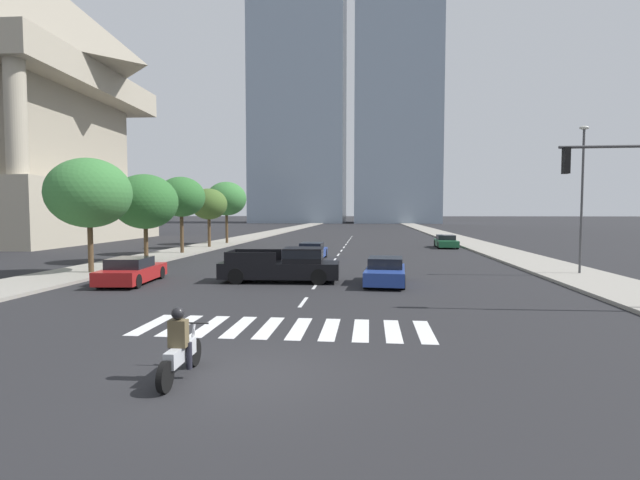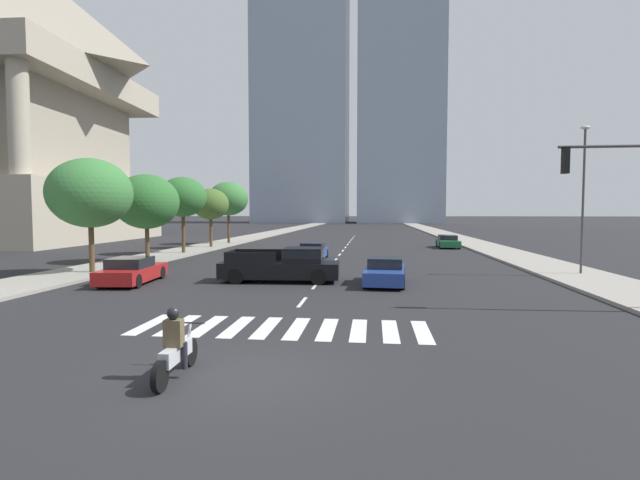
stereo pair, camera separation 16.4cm
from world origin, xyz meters
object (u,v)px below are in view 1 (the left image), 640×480
at_px(street_tree_second, 145,202).
at_px(street_tree_third, 181,197).
at_px(pickup_truck, 286,265).
at_px(street_lamp_east, 582,189).
at_px(traffic_signal_near, 627,191).
at_px(sedan_green_3, 446,242).
at_px(street_tree_fifth, 226,199).
at_px(motorcycle_lead, 180,350).
at_px(street_tree_nearest, 89,193).
at_px(sedan_blue_2, 385,272).
at_px(sedan_blue_1, 312,251).
at_px(street_tree_fourth, 209,204).
at_px(sedan_red_0, 132,271).

distance_m(street_tree_second, street_tree_third, 6.15).
relative_size(pickup_truck, street_tree_third, 0.96).
distance_m(street_lamp_east, street_tree_third, 28.06).
bearing_deg(street_lamp_east, traffic_signal_near, -104.99).
bearing_deg(street_tree_third, sedan_green_3, 23.33).
xyz_separation_m(street_tree_second, street_tree_fifth, (-0.00, 18.08, 0.71)).
bearing_deg(traffic_signal_near, motorcycle_lead, 32.39).
height_order(motorcycle_lead, street_tree_fifth, street_tree_fifth).
xyz_separation_m(sedan_green_3, street_lamp_east, (3.88, -19.72, 4.07)).
height_order(pickup_truck, street_tree_nearest, street_tree_nearest).
bearing_deg(street_tree_second, sedan_blue_2, -26.89).
height_order(sedan_blue_1, street_tree_second, street_tree_second).
height_order(pickup_truck, sedan_green_3, pickup_truck).
height_order(motorcycle_lead, sedan_green_3, motorcycle_lead).
bearing_deg(traffic_signal_near, sedan_green_3, -87.25).
height_order(sedan_green_3, traffic_signal_near, traffic_signal_near).
relative_size(street_lamp_east, street_tree_second, 1.34).
height_order(traffic_signal_near, street_tree_second, traffic_signal_near).
xyz_separation_m(traffic_signal_near, street_tree_nearest, (-23.69, 6.93, 0.30)).
height_order(sedan_blue_1, street_lamp_east, street_lamp_east).
relative_size(sedan_blue_2, sedan_green_3, 0.96).
distance_m(street_tree_nearest, street_tree_fourth, 18.94).
bearing_deg(pickup_truck, street_tree_second, 141.98).
distance_m(sedan_red_0, street_tree_third, 16.16).
height_order(traffic_signal_near, street_lamp_east, street_lamp_east).
xyz_separation_m(street_tree_nearest, street_tree_fifth, (0.00, 24.42, 0.39)).
relative_size(pickup_truck, sedan_red_0, 1.26).
relative_size(traffic_signal_near, street_tree_fifth, 0.91).
bearing_deg(street_tree_third, street_tree_fourth, 90.00).
bearing_deg(street_tree_nearest, street_lamp_east, 5.15).
distance_m(motorcycle_lead, street_lamp_east, 23.19).
bearing_deg(street_tree_second, street_tree_fifth, 90.00).
xyz_separation_m(traffic_signal_near, street_tree_fourth, (-23.69, 25.88, 0.03)).
xyz_separation_m(traffic_signal_near, street_tree_fifth, (-23.69, 31.36, 0.69)).
height_order(traffic_signal_near, street_tree_nearest, street_tree_nearest).
bearing_deg(street_lamp_east, sedan_blue_1, 154.36).
height_order(sedan_blue_1, traffic_signal_near, traffic_signal_near).
bearing_deg(street_tree_second, sedan_red_0, -67.53).
height_order(sedan_blue_1, street_tree_fifth, street_tree_fifth).
distance_m(sedan_blue_1, sedan_green_3, 16.84).
xyz_separation_m(street_lamp_east, street_tree_second, (-26.18, 3.98, -0.54)).
relative_size(pickup_truck, street_tree_nearest, 0.95).
bearing_deg(sedan_blue_1, street_tree_nearest, 133.10).
distance_m(sedan_blue_2, street_lamp_east, 11.88).
distance_m(traffic_signal_near, street_tree_fifth, 39.31).
xyz_separation_m(motorcycle_lead, pickup_truck, (-0.23, 13.42, 0.23)).
distance_m(motorcycle_lead, pickup_truck, 13.43).
bearing_deg(street_tree_third, street_tree_nearest, -90.00).
bearing_deg(street_tree_second, sedan_blue_1, 17.15).
bearing_deg(sedan_green_3, street_tree_nearest, -43.79).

